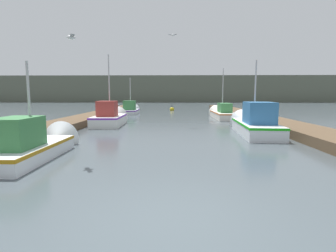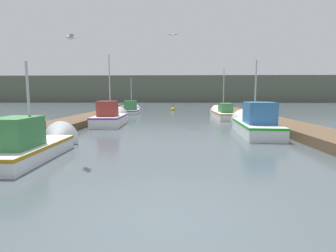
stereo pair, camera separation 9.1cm
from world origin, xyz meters
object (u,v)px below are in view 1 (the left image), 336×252
(mooring_piling_1, at_px, (117,110))
(fishing_boat_0, at_px, (34,144))
(seagull_lead, at_px, (71,37))
(seagull_1, at_px, (173,35))
(fishing_boat_1, at_px, (253,123))
(fishing_boat_2, at_px, (111,117))
(mooring_piling_2, at_px, (225,108))
(mooring_piling_3, at_px, (43,131))
(fishing_boat_4, at_px, (131,110))
(channel_buoy, at_px, (172,109))
(fishing_boat_3, at_px, (221,113))
(mooring_piling_0, at_px, (125,108))

(mooring_piling_1, bearing_deg, fishing_boat_0, -86.90)
(fishing_boat_0, xyz_separation_m, seagull_lead, (1.45, -0.10, 3.40))
(seagull_lead, xyz_separation_m, seagull_1, (3.09, 9.48, 2.11))
(fishing_boat_1, bearing_deg, fishing_boat_2, 161.64)
(mooring_piling_2, height_order, mooring_piling_3, mooring_piling_2)
(fishing_boat_4, xyz_separation_m, channel_buoy, (4.41, 5.12, -0.24))
(fishing_boat_2, distance_m, seagull_lead, 9.94)
(fishing_boat_4, distance_m, channel_buoy, 6.76)
(mooring_piling_1, bearing_deg, mooring_piling_2, 18.58)
(mooring_piling_1, relative_size, mooring_piling_2, 1.06)
(fishing_boat_0, bearing_deg, seagull_1, 63.58)
(channel_buoy, bearing_deg, fishing_boat_2, -104.33)
(fishing_boat_2, bearing_deg, fishing_boat_3, 32.50)
(fishing_boat_1, distance_m, channel_buoy, 19.83)
(fishing_boat_4, distance_m, mooring_piling_0, 1.08)
(fishing_boat_2, bearing_deg, mooring_piling_0, 94.02)
(fishing_boat_4, height_order, mooring_piling_1, fishing_boat_4)
(fishing_boat_2, bearing_deg, mooring_piling_1, 97.55)
(fishing_boat_1, height_order, fishing_boat_3, fishing_boat_3)
(mooring_piling_0, height_order, mooring_piling_1, mooring_piling_0)
(fishing_boat_0, distance_m, fishing_boat_1, 10.56)
(seagull_lead, relative_size, seagull_1, 0.95)
(fishing_boat_2, xyz_separation_m, channel_buoy, (4.03, 15.79, -0.34))
(channel_buoy, distance_m, seagull_lead, 25.52)
(channel_buoy, bearing_deg, seagull_lead, -96.64)
(mooring_piling_0, bearing_deg, seagull_lead, -83.83)
(fishing_boat_2, distance_m, fishing_boat_4, 10.67)
(fishing_boat_1, height_order, fishing_boat_4, fishing_boat_1)
(mooring_piling_0, bearing_deg, fishing_boat_2, -84.37)
(fishing_boat_0, xyz_separation_m, mooring_piling_3, (-0.96, 2.53, 0.07))
(fishing_boat_2, relative_size, fishing_boat_4, 1.10)
(fishing_boat_0, bearing_deg, fishing_boat_4, 89.51)
(fishing_boat_4, height_order, mooring_piling_3, fishing_boat_4)
(channel_buoy, bearing_deg, mooring_piling_3, -103.34)
(channel_buoy, xyz_separation_m, seagull_lead, (-2.92, -25.09, 3.66))
(fishing_boat_4, relative_size, mooring_piling_2, 4.59)
(fishing_boat_3, distance_m, seagull_lead, 17.15)
(fishing_boat_4, bearing_deg, fishing_boat_3, -30.33)
(mooring_piling_2, bearing_deg, seagull_1, -116.80)
(fishing_boat_1, bearing_deg, mooring_piling_0, 126.91)
(seagull_1, bearing_deg, seagull_lead, 79.08)
(fishing_boat_0, bearing_deg, mooring_piling_0, 91.60)
(fishing_boat_3, xyz_separation_m, mooring_piling_1, (-9.78, 2.00, 0.15))
(fishing_boat_0, bearing_deg, channel_buoy, 79.49)
(fishing_boat_1, xyz_separation_m, mooring_piling_3, (-9.85, -3.16, -0.03))
(fishing_boat_1, xyz_separation_m, seagull_lead, (-7.44, -5.79, 3.29))
(fishing_boat_3, xyz_separation_m, seagull_lead, (-7.42, -15.08, 3.42))
(fishing_boat_0, relative_size, fishing_boat_1, 0.74)
(seagull_1, bearing_deg, mooring_piling_0, -57.53)
(mooring_piling_3, bearing_deg, channel_buoy, 76.66)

